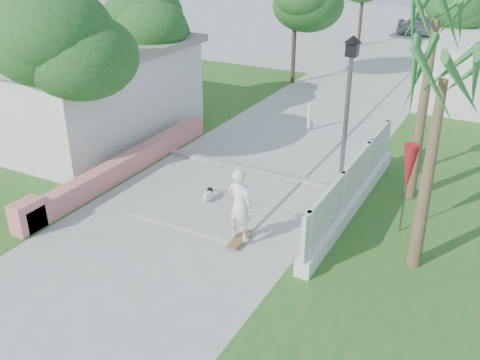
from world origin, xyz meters
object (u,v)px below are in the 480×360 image
Objects in this scene: street_lamp at (346,115)px; skateboarder at (224,194)px; patio_umbrella at (409,169)px; parked_car at (429,26)px; dog at (209,195)px; bollard at (309,117)px.

street_lamp is 3.78m from skateboarder.
street_lamp is at bearing 152.24° from patio_umbrella.
dog is at bearing 173.83° from parked_car.
street_lamp reaches higher than bollard.
skateboarder is 3.81× the size of dog.
parked_car reaches higher than dog.
parked_car is (0.26, 21.10, 0.12)m from bollard.
skateboarder reaches higher than bollard.
patio_umbrella is (1.90, -1.00, -0.74)m from street_lamp.
street_lamp reaches higher than patio_umbrella.
parked_car is (-2.44, 25.60, -1.73)m from street_lamp.
skateboarder is (0.57, -7.17, 0.24)m from bollard.
patio_umbrella is 1.11× the size of skateboarder.
bollard is 7.25m from patio_umbrella.
patio_umbrella is at bearing -5.86° from dog.
skateboarder reaches higher than dog.
patio_umbrella is 0.56× the size of parked_car.
patio_umbrella reaches higher than skateboarder.
bollard is at bearing -76.19° from skateboarder.
street_lamp reaches higher than skateboarder.
parked_car is at bearing -80.08° from skateboarder.
parked_car is (-0.31, 28.27, -0.12)m from skateboarder.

